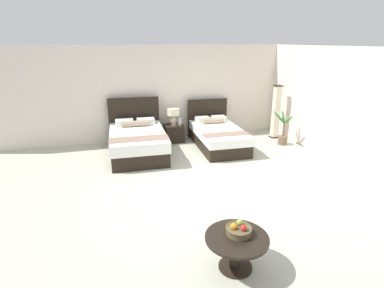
{
  "coord_description": "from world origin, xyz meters",
  "views": [
    {
      "loc": [
        -1.7,
        -4.97,
        2.67
      ],
      "look_at": [
        -0.1,
        0.64,
        0.68
      ],
      "focal_mm": 28.51,
      "sensor_mm": 36.0,
      "label": 1
    }
  ],
  "objects": [
    {
      "name": "floor_lamp_corner",
      "position": [
        2.9,
        2.51,
        0.75
      ],
      "size": [
        0.21,
        0.21,
        1.5
      ],
      "color": "black",
      "rests_on": "ground"
    },
    {
      "name": "vase",
      "position": [
        0.18,
        2.9,
        0.58
      ],
      "size": [
        0.1,
        0.1,
        0.21
      ],
      "color": "silver",
      "rests_on": "nightstand"
    },
    {
      "name": "bed_near_window",
      "position": [
        -1.04,
        2.22,
        0.33
      ],
      "size": [
        1.4,
        2.12,
        1.24
      ],
      "color": "black",
      "rests_on": "ground"
    },
    {
      "name": "bed_near_corner",
      "position": [
        1.05,
        2.22,
        0.29
      ],
      "size": [
        1.2,
        2.13,
        1.09
      ],
      "color": "black",
      "rests_on": "ground"
    },
    {
      "name": "potted_palm",
      "position": [
        2.8,
        1.89,
        0.3
      ],
      "size": [
        0.51,
        0.5,
        0.92
      ],
      "color": "brown",
      "rests_on": "ground"
    },
    {
      "name": "nightstand",
      "position": [
        0.03,
        2.94,
        0.24
      ],
      "size": [
        0.51,
        0.48,
        0.47
      ],
      "color": "black",
      "rests_on": "ground"
    },
    {
      "name": "fruit_bowl",
      "position": [
        -0.29,
        -2.1,
        0.51
      ],
      "size": [
        0.32,
        0.32,
        0.16
      ],
      "color": "brown",
      "rests_on": "coffee_table"
    },
    {
      "name": "wall_back",
      "position": [
        0.0,
        3.4,
        1.28
      ],
      "size": [
        10.21,
        0.12,
        2.56
      ],
      "primitive_type": "cube",
      "color": "silver",
      "rests_on": "ground"
    },
    {
      "name": "ground_plane",
      "position": [
        0.0,
        0.0,
        -0.01
      ],
      "size": [
        10.21,
        10.39,
        0.02
      ],
      "primitive_type": "cube",
      "color": "#BABCA7"
    },
    {
      "name": "coffee_table",
      "position": [
        -0.34,
        -2.15,
        0.34
      ],
      "size": [
        0.77,
        0.77,
        0.45
      ],
      "color": "black",
      "rests_on": "ground"
    },
    {
      "name": "wall_side_right",
      "position": [
        3.31,
        0.4,
        1.28
      ],
      "size": [
        0.12,
        5.99,
        2.56
      ],
      "primitive_type": "cube",
      "color": "silver",
      "rests_on": "ground"
    },
    {
      "name": "table_lamp",
      "position": [
        0.03,
        2.96,
        0.78
      ],
      "size": [
        0.33,
        0.33,
        0.46
      ],
      "color": "beige",
      "rests_on": "nightstand"
    }
  ]
}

